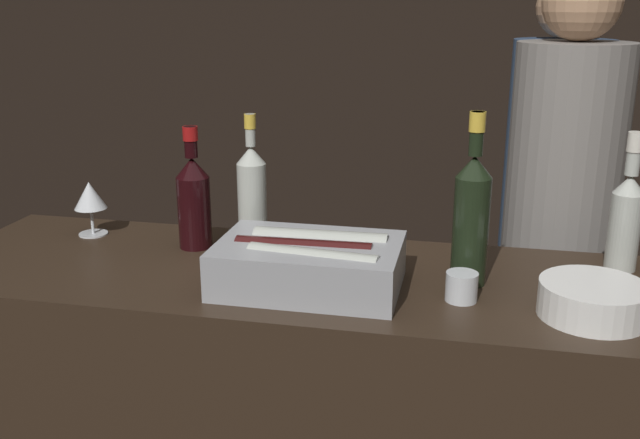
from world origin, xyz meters
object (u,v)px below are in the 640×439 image
bowl_white (593,299)px  wine_glass (90,197)px  candle_votive (462,286)px  person_in_hoodie (550,200)px  champagne_bottle (471,215)px  person_blond_tee (558,239)px  rose_wine_bottle (252,194)px  ice_bin_with_bottles (311,262)px  white_wine_bottle (626,214)px  red_wine_bottle_tall (194,198)px

bowl_white → wine_glass: size_ratio=1.47×
candle_votive → person_in_hoodie: 1.21m
champagne_bottle → person_blond_tee: bearing=66.3°
candle_votive → rose_wine_bottle: rose_wine_bottle is taller
ice_bin_with_bottles → white_wine_bottle: size_ratio=1.22×
champagne_bottle → candle_votive: bearing=-96.1°
wine_glass → red_wine_bottle_tall: (0.30, -0.03, 0.02)m
champagne_bottle → person_in_hoodie: 1.13m
ice_bin_with_bottles → wine_glass: 0.69m
wine_glass → candle_votive: 1.00m
candle_votive → person_in_hoodie: size_ratio=0.04×
white_wine_bottle → wine_glass: bearing=-178.7°
bowl_white → candle_votive: size_ratio=3.16×
candle_votive → rose_wine_bottle: 0.58m
candle_votive → red_wine_bottle_tall: bearing=163.1°
red_wine_bottle_tall → person_in_hoodie: person_in_hoodie is taller
rose_wine_bottle → person_in_hoodie: bearing=49.3°
rose_wine_bottle → champagne_bottle: bearing=-13.5°
bowl_white → wine_glass: (-1.22, 0.26, 0.07)m
red_wine_bottle_tall → bowl_white: bearing=-13.9°
rose_wine_bottle → white_wine_bottle: rose_wine_bottle is taller
wine_glass → white_wine_bottle: white_wine_bottle is taller
red_wine_bottle_tall → rose_wine_bottle: 0.15m
champagne_bottle → person_in_hoodie: size_ratio=0.22×
candle_votive → white_wine_bottle: bearing=36.8°
white_wine_bottle → rose_wine_bottle: bearing=-177.6°
bowl_white → rose_wine_bottle: 0.82m
rose_wine_bottle → white_wine_bottle: (0.88, 0.04, -0.01)m
candle_votive → red_wine_bottle_tall: red_wine_bottle_tall is taller
red_wine_bottle_tall → champagne_bottle: bearing=-8.5°
red_wine_bottle_tall → ice_bin_with_bottles: bearing=-29.8°
person_blond_tee → red_wine_bottle_tall: bearing=174.9°
person_in_hoodie → champagne_bottle: bearing=63.1°
wine_glass → rose_wine_bottle: rose_wine_bottle is taller
wine_glass → person_blond_tee: bearing=19.7°
person_blond_tee → wine_glass: bearing=167.5°
ice_bin_with_bottles → red_wine_bottle_tall: size_ratio=1.28×
bowl_white → person_in_hoodie: person_in_hoodie is taller
ice_bin_with_bottles → red_wine_bottle_tall: 0.40m
wine_glass → person_blond_tee: (1.23, 0.44, -0.17)m
person_in_hoodie → ice_bin_with_bottles: bearing=50.0°
candle_votive → champagne_bottle: champagne_bottle is taller
person_blond_tee → ice_bin_with_bottles: bearing=-163.2°
champagne_bottle → white_wine_bottle: bearing=25.6°
champagne_bottle → person_blond_tee: 0.67m
wine_glass → rose_wine_bottle: size_ratio=0.43×
wine_glass → candle_votive: (0.97, -0.24, -0.07)m
candle_votive → red_wine_bottle_tall: (-0.67, 0.20, 0.10)m
candle_votive → rose_wine_bottle: size_ratio=0.20×
person_in_hoodie → person_blond_tee: bearing=75.1°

